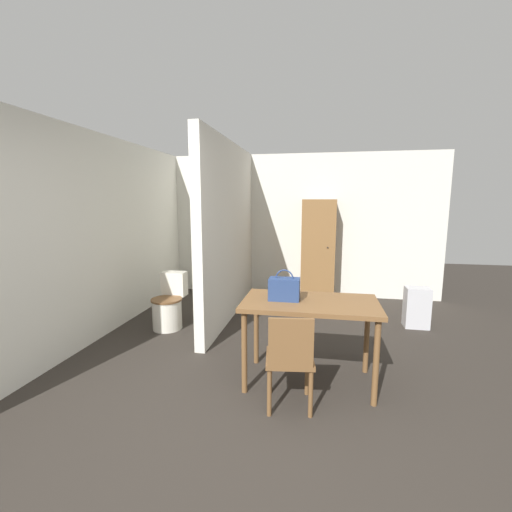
{
  "coord_description": "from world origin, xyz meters",
  "views": [
    {
      "loc": [
        0.53,
        -2.0,
        1.68
      ],
      "look_at": [
        -0.24,
        2.18,
        1.0
      ],
      "focal_mm": 24.0,
      "sensor_mm": 36.0,
      "label": 1
    }
  ],
  "objects_px": {
    "space_heater": "(417,307)",
    "handbag": "(284,289)",
    "toilet": "(169,306)",
    "dining_table": "(310,311)",
    "wooden_cabinet": "(318,250)",
    "wooden_chair": "(290,358)"
  },
  "relations": [
    {
      "from": "space_heater",
      "to": "wooden_chair",
      "type": "bearing_deg",
      "value": -124.99
    },
    {
      "from": "toilet",
      "to": "handbag",
      "type": "xyz_separation_m",
      "value": [
        1.66,
        -1.09,
        0.6
      ]
    },
    {
      "from": "wooden_chair",
      "to": "space_heater",
      "type": "bearing_deg",
      "value": 47.81
    },
    {
      "from": "dining_table",
      "to": "handbag",
      "type": "xyz_separation_m",
      "value": [
        -0.24,
        0.0,
        0.19
      ]
    },
    {
      "from": "handbag",
      "to": "space_heater",
      "type": "distance_m",
      "value": 2.43
    },
    {
      "from": "dining_table",
      "to": "wooden_chair",
      "type": "xyz_separation_m",
      "value": [
        -0.14,
        -0.47,
        -0.25
      ]
    },
    {
      "from": "toilet",
      "to": "dining_table",
      "type": "bearing_deg",
      "value": -30.02
    },
    {
      "from": "dining_table",
      "to": "wooden_cabinet",
      "type": "relative_size",
      "value": 0.71
    },
    {
      "from": "wooden_chair",
      "to": "toilet",
      "type": "height_order",
      "value": "wooden_chair"
    },
    {
      "from": "handbag",
      "to": "wooden_cabinet",
      "type": "distance_m",
      "value": 2.83
    },
    {
      "from": "space_heater",
      "to": "handbag",
      "type": "bearing_deg",
      "value": -133.54
    },
    {
      "from": "toilet",
      "to": "handbag",
      "type": "bearing_deg",
      "value": -33.42
    },
    {
      "from": "toilet",
      "to": "handbag",
      "type": "distance_m",
      "value": 2.07
    },
    {
      "from": "dining_table",
      "to": "toilet",
      "type": "relative_size",
      "value": 1.7
    },
    {
      "from": "wooden_chair",
      "to": "handbag",
      "type": "relative_size",
      "value": 2.86
    },
    {
      "from": "space_heater",
      "to": "toilet",
      "type": "bearing_deg",
      "value": -169.48
    },
    {
      "from": "wooden_cabinet",
      "to": "wooden_chair",
      "type": "bearing_deg",
      "value": -93.3
    },
    {
      "from": "wooden_chair",
      "to": "toilet",
      "type": "distance_m",
      "value": 2.36
    },
    {
      "from": "toilet",
      "to": "handbag",
      "type": "relative_size",
      "value": 2.54
    },
    {
      "from": "toilet",
      "to": "handbag",
      "type": "height_order",
      "value": "handbag"
    },
    {
      "from": "wooden_chair",
      "to": "wooden_cabinet",
      "type": "distance_m",
      "value": 3.31
    },
    {
      "from": "wooden_chair",
      "to": "handbag",
      "type": "xyz_separation_m",
      "value": [
        -0.1,
        0.47,
        0.44
      ]
    }
  ]
}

